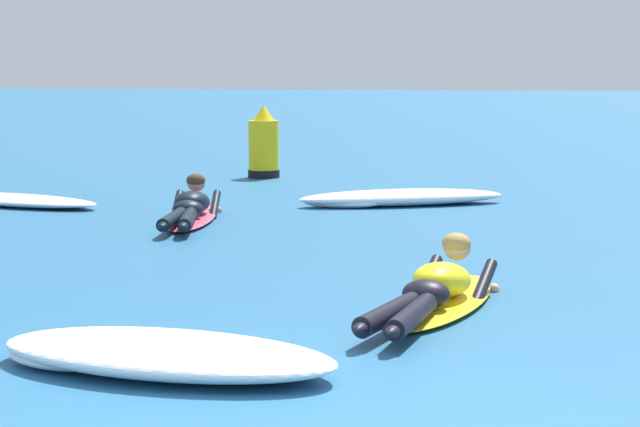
{
  "coord_description": "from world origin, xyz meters",
  "views": [
    {
      "loc": [
        0.99,
        -5.12,
        1.76
      ],
      "look_at": [
        -0.75,
        5.43,
        0.36
      ],
      "focal_mm": 64.73,
      "sensor_mm": 36.0,
      "label": 1
    }
  ],
  "objects": [
    {
      "name": "whitewater_mid_right",
      "position": [
        -0.32,
        9.09,
        0.09
      ],
      "size": [
        2.66,
        1.56,
        0.2
      ],
      "color": "white",
      "rests_on": "ground"
    },
    {
      "name": "surfer_near",
      "position": [
        0.49,
        2.99,
        0.14
      ],
      "size": [
        0.99,
        2.5,
        0.53
      ],
      "color": "yellow",
      "rests_on": "ground"
    },
    {
      "name": "channel_marker_buoy",
      "position": [
        -2.76,
        12.24,
        0.45
      ],
      "size": [
        0.49,
        0.49,
        1.12
      ],
      "color": "yellow",
      "rests_on": "ground"
    },
    {
      "name": "ground_plane",
      "position": [
        0.0,
        10.0,
        0.0
      ],
      "size": [
        120.0,
        120.0,
        0.0
      ],
      "primitive_type": "plane",
      "color": "#235B84"
    },
    {
      "name": "whitewater_front",
      "position": [
        -0.93,
        1.11,
        0.1
      ],
      "size": [
        2.17,
        1.18,
        0.21
      ],
      "color": "white",
      "rests_on": "ground"
    },
    {
      "name": "surfer_far",
      "position": [
        -2.51,
        7.21,
        0.14
      ],
      "size": [
        0.84,
        2.7,
        0.53
      ],
      "color": "#E54C66",
      "rests_on": "ground"
    },
    {
      "name": "whitewater_mid_left",
      "position": [
        -5.08,
        8.28,
        0.07
      ],
      "size": [
        2.57,
        1.37,
        0.14
      ],
      "color": "white",
      "rests_on": "ground"
    }
  ]
}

